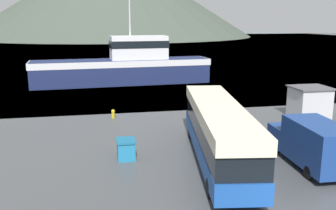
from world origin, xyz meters
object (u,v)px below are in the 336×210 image
Objects in this scene: tour_bus at (218,130)px; fishing_boat at (125,66)px; storage_bin at (126,149)px; dock_kiosk at (309,102)px; delivery_van at (312,143)px.

fishing_boat is at bearing 104.71° from tour_bus.
fishing_boat is 17.49× the size of storage_bin.
dock_kiosk is at bearing -150.10° from fishing_boat.
delivery_van reaches higher than storage_bin.
delivery_van is 2.13× the size of dock_kiosk.
tour_bus is 4.32× the size of dock_kiosk.
fishing_boat is (-2.93, 27.97, 0.43)m from tour_bus.
tour_bus is at bearing -143.33° from dock_kiosk.
tour_bus reaches higher than storage_bin.
tour_bus is 28.13m from fishing_boat.
delivery_van is at bearing -169.19° from fishing_boat.
tour_bus is 5.44m from storage_bin.
tour_bus is 2.02× the size of delivery_van.
storage_bin is (-9.90, 3.15, -0.78)m from delivery_van.
storage_bin is at bearing 164.94° from delivery_van.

